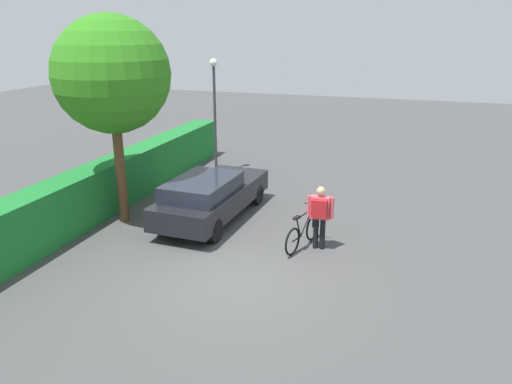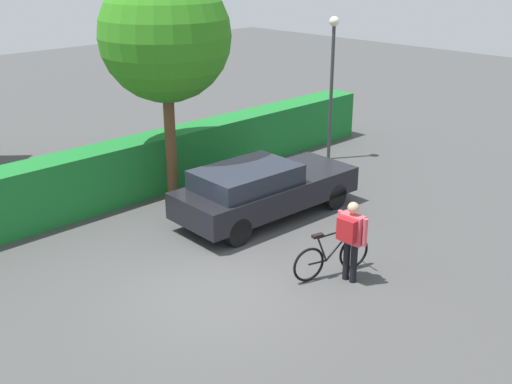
# 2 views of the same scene
# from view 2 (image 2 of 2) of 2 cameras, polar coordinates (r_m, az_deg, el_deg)

# --- Properties ---
(ground_plane) EXTENTS (60.00, 60.00, 0.00)m
(ground_plane) POSITION_cam_2_polar(r_m,az_deg,el_deg) (11.65, -3.75, -8.96)
(ground_plane) COLOR #434343
(hedge_row) EXTENTS (20.09, 0.90, 1.45)m
(hedge_row) POSITION_cam_2_polar(r_m,az_deg,el_deg) (15.19, -16.35, 0.59)
(hedge_row) COLOR #1B702B
(hedge_row) RESTS_ON ground
(parked_car_near) EXTENTS (4.58, 1.90, 1.34)m
(parked_car_near) POSITION_cam_2_polar(r_m,az_deg,el_deg) (14.39, 0.60, 0.30)
(parked_car_near) COLOR black
(parked_car_near) RESTS_ON ground
(bicycle) EXTENTS (1.69, 0.63, 0.97)m
(bicycle) POSITION_cam_2_polar(r_m,az_deg,el_deg) (12.09, 6.92, -5.82)
(bicycle) COLOR black
(bicycle) RESTS_ON ground
(person_rider) EXTENTS (0.35, 0.65, 1.59)m
(person_rider) POSITION_cam_2_polar(r_m,az_deg,el_deg) (11.64, 8.62, -3.86)
(person_rider) COLOR black
(person_rider) RESTS_ON ground
(street_lamp) EXTENTS (0.28, 0.28, 4.14)m
(street_lamp) POSITION_cam_2_polar(r_m,az_deg,el_deg) (18.26, 6.95, 11.05)
(street_lamp) COLOR #38383D
(street_lamp) RESTS_ON ground
(tree_kerbside) EXTENTS (3.03, 3.03, 5.54)m
(tree_kerbside) POSITION_cam_2_polar(r_m,az_deg,el_deg) (14.74, -8.28, 13.83)
(tree_kerbside) COLOR brown
(tree_kerbside) RESTS_ON ground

